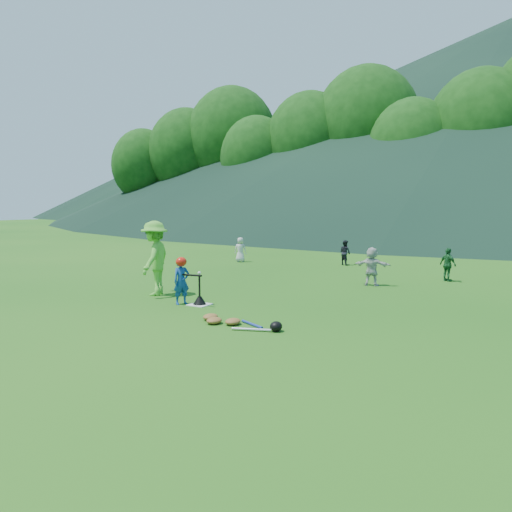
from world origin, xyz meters
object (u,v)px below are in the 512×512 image
at_px(adult_coach, 155,258).
at_px(fielder_d, 372,266).
at_px(fielder_b, 345,253).
at_px(fielder_c, 448,265).
at_px(home_plate, 200,305).
at_px(batter_child, 181,281).
at_px(batting_tee, 200,299).
at_px(fielder_a, 240,250).
at_px(equipment_pile, 233,321).

relative_size(adult_coach, fielder_d, 1.72).
relative_size(fielder_b, fielder_c, 0.94).
bearing_deg(home_plate, batter_child, -162.62).
bearing_deg(batting_tee, fielder_a, 116.48).
bearing_deg(equipment_pile, batter_child, 153.45).
xyz_separation_m(fielder_a, fielder_b, (3.93, 1.18, -0.02)).
distance_m(home_plate, adult_coach, 2.02).
xyz_separation_m(home_plate, fielder_b, (0.13, 8.80, 0.46)).
bearing_deg(home_plate, fielder_c, 57.56).
relative_size(fielder_a, fielder_d, 0.89).
relative_size(fielder_a, fielder_c, 0.98).
height_order(fielder_a, fielder_b, fielder_a).
xyz_separation_m(batter_child, adult_coach, (-1.32, 0.57, 0.41)).
xyz_separation_m(batter_child, fielder_d, (2.91, 4.80, 0.02)).
relative_size(fielder_c, batting_tee, 1.47).
distance_m(home_plate, fielder_c, 7.83).
relative_size(batter_child, fielder_c, 1.06).
bearing_deg(fielder_b, batter_child, 112.47).
xyz_separation_m(home_plate, batter_child, (-0.41, -0.13, 0.52)).
relative_size(fielder_d, equipment_pile, 0.61).
distance_m(fielder_c, equipment_pile, 8.18).
height_order(adult_coach, batting_tee, adult_coach).
bearing_deg(adult_coach, batting_tee, 54.25).
xyz_separation_m(fielder_c, equipment_pile, (-2.51, -7.77, -0.43)).
bearing_deg(batting_tee, fielder_d, 61.87).
relative_size(fielder_c, fielder_d, 0.91).
height_order(batter_child, fielder_b, batter_child).
xyz_separation_m(fielder_c, fielder_d, (-1.69, -1.92, 0.05)).
relative_size(home_plate, adult_coach, 0.24).
xyz_separation_m(home_plate, fielder_d, (2.50, 4.67, 0.54)).
bearing_deg(batting_tee, fielder_c, 57.56).
xyz_separation_m(fielder_b, equipment_pile, (1.55, -9.98, -0.40)).
xyz_separation_m(batter_child, fielder_a, (-3.38, 7.75, -0.04)).
bearing_deg(fielder_c, fielder_d, 82.53).
distance_m(batter_child, fielder_a, 8.46).
bearing_deg(batting_tee, fielder_b, 89.14).
relative_size(home_plate, batting_tee, 0.66).
height_order(fielder_b, batting_tee, fielder_b).
bearing_deg(equipment_pile, fielder_a, 121.90).
xyz_separation_m(batter_child, equipment_pile, (2.10, -1.05, -0.46)).
bearing_deg(equipment_pile, fielder_b, 98.83).
distance_m(adult_coach, equipment_pile, 3.88).
xyz_separation_m(adult_coach, fielder_d, (4.24, 4.23, -0.39)).
relative_size(home_plate, fielder_a, 0.46).
relative_size(adult_coach, fielder_b, 2.00).
height_order(fielder_d, equipment_pile, fielder_d).
bearing_deg(home_plate, fielder_b, 89.14).
distance_m(batter_child, equipment_pile, 2.39).
xyz_separation_m(fielder_c, batting_tee, (-4.19, -6.60, -0.37)).
xyz_separation_m(fielder_b, fielder_c, (4.06, -2.20, 0.03)).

